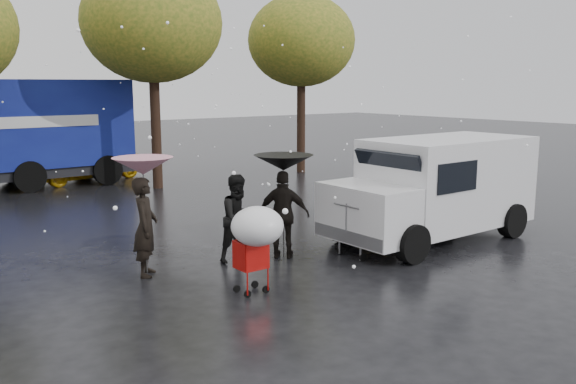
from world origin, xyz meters
TOP-DOWN VIEW (x-y plane):
  - ground at (0.00, 0.00)m, footprint 90.00×90.00m
  - person_pink at (-1.73, 1.59)m, footprint 0.70×0.77m
  - person_middle at (0.05, 1.32)m, footprint 0.86×0.70m
  - person_black at (0.87, 1.00)m, footprint 1.02×1.00m
  - umbrella_pink at (-1.73, 1.59)m, footprint 1.05×1.05m
  - umbrella_black at (0.87, 1.00)m, footprint 1.15×1.15m
  - vendor_cart at (2.61, 0.18)m, footprint 1.52×0.80m
  - shopping_cart at (-0.78, -0.47)m, footprint 0.84×0.84m
  - white_van at (4.39, 0.16)m, footprint 4.91×2.18m
  - blue_truck at (-1.40, 12.80)m, footprint 8.30×2.60m
  - box_ground_near at (3.26, 0.67)m, footprint 0.54×0.45m
  - box_ground_far at (3.10, 0.99)m, footprint 0.54×0.48m
  - yellow_taxi at (1.01, 13.14)m, footprint 4.92×2.76m
  - tree_row at (-0.47, 10.00)m, footprint 21.60×4.40m

SIDE VIEW (x-z plane):
  - ground at x=0.00m, z-range 0.00..0.00m
  - box_ground_far at x=3.10m, z-range 0.00..0.34m
  - box_ground_near at x=3.26m, z-range 0.00..0.46m
  - vendor_cart at x=2.61m, z-range 0.09..1.36m
  - yellow_taxi at x=1.01m, z-range 0.00..1.58m
  - person_middle at x=0.05m, z-range 0.00..1.68m
  - person_black at x=0.87m, z-range 0.00..1.72m
  - person_pink at x=-1.73m, z-range 0.00..1.76m
  - shopping_cart at x=-0.78m, z-range 0.33..1.80m
  - white_van at x=4.39m, z-range 0.06..2.26m
  - blue_truck at x=-1.40m, z-range 0.01..3.51m
  - umbrella_black at x=0.87m, z-range 0.86..2.89m
  - umbrella_pink at x=-1.73m, z-range 0.90..3.02m
  - tree_row at x=-0.47m, z-range 1.46..8.58m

